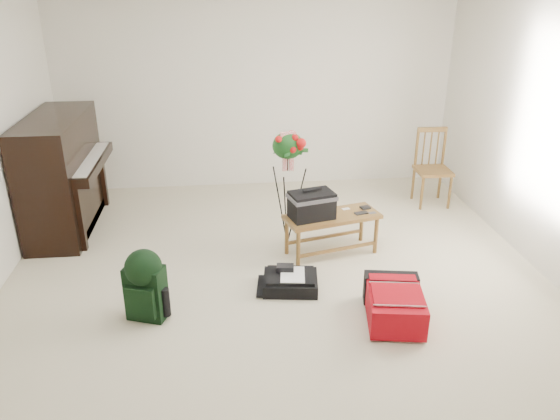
{
  "coord_description": "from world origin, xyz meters",
  "views": [
    {
      "loc": [
        -0.44,
        -4.17,
        2.61
      ],
      "look_at": [
        0.04,
        0.35,
        0.63
      ],
      "focal_mm": 35.0,
      "sensor_mm": 36.0,
      "label": 1
    }
  ],
  "objects": [
    {
      "name": "floor",
      "position": [
        0.0,
        0.0,
        0.0
      ],
      "size": [
        5.0,
        5.5,
        0.01
      ],
      "primitive_type": "cube",
      "color": "beige",
      "rests_on": "ground"
    },
    {
      "name": "wall_back",
      "position": [
        0.0,
        2.75,
        1.25
      ],
      "size": [
        5.0,
        0.04,
        2.5
      ],
      "primitive_type": "cube",
      "color": "white",
      "rests_on": "floor"
    },
    {
      "name": "piano",
      "position": [
        -2.19,
        1.6,
        0.6
      ],
      "size": [
        0.71,
        1.5,
        1.25
      ],
      "color": "black",
      "rests_on": "floor"
    },
    {
      "name": "bench",
      "position": [
        0.44,
        0.67,
        0.51
      ],
      "size": [
        1.0,
        0.6,
        0.72
      ],
      "rotation": [
        0.0,
        0.0,
        0.26
      ],
      "color": "brown",
      "rests_on": "floor"
    },
    {
      "name": "dining_chair",
      "position": [
        2.05,
        1.85,
        0.45
      ],
      "size": [
        0.41,
        0.41,
        0.92
      ],
      "rotation": [
        0.0,
        0.0,
        -0.02
      ],
      "color": "brown",
      "rests_on": "floor"
    },
    {
      "name": "red_suitcase",
      "position": [
        0.88,
        -0.49,
        0.15
      ],
      "size": [
        0.53,
        0.71,
        0.28
      ],
      "rotation": [
        0.0,
        0.0,
        -0.17
      ],
      "color": "#A7071A",
      "rests_on": "floor"
    },
    {
      "name": "black_duffel",
      "position": [
        0.1,
        0.03,
        0.07
      ],
      "size": [
        0.53,
        0.44,
        0.2
      ],
      "rotation": [
        0.0,
        0.0,
        -0.13
      ],
      "color": "black",
      "rests_on": "floor"
    },
    {
      "name": "green_backpack",
      "position": [
        -1.12,
        -0.29,
        0.34
      ],
      "size": [
        0.35,
        0.33,
        0.61
      ],
      "rotation": [
        0.0,
        0.0,
        -0.34
      ],
      "color": "black",
      "rests_on": "floor"
    },
    {
      "name": "flower_stand",
      "position": [
        0.18,
        0.91,
        0.61
      ],
      "size": [
        0.46,
        0.46,
        1.24
      ],
      "rotation": [
        0.0,
        0.0,
        0.21
      ],
      "color": "black",
      "rests_on": "floor"
    }
  ]
}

